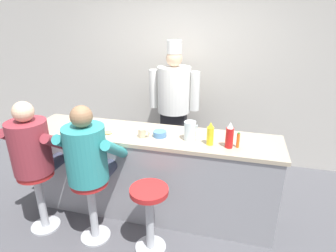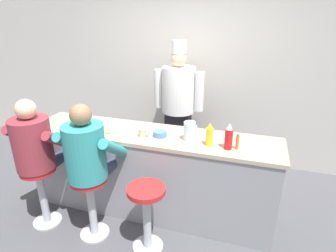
% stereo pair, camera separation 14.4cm
% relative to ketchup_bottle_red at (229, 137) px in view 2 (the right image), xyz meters
% --- Properties ---
extents(ground_plane, '(20.00, 20.00, 0.00)m').
position_rel_ketchup_bottle_red_xyz_m(ground_plane, '(-0.83, -0.18, -1.10)').
color(ground_plane, '#4C4C51').
extents(wall_back, '(10.00, 0.06, 2.70)m').
position_rel_ketchup_bottle_red_xyz_m(wall_back, '(-0.83, 1.66, 0.25)').
color(wall_back, beige).
rests_on(wall_back, ground_plane).
extents(diner_counter, '(2.75, 0.61, 0.98)m').
position_rel_ketchup_bottle_red_xyz_m(diner_counter, '(-0.83, 0.13, -0.61)').
color(diner_counter, gray).
rests_on(diner_counter, ground_plane).
extents(ketchup_bottle_red, '(0.07, 0.07, 0.26)m').
position_rel_ketchup_bottle_red_xyz_m(ketchup_bottle_red, '(0.00, 0.00, 0.00)').
color(ketchup_bottle_red, red).
rests_on(ketchup_bottle_red, diner_counter).
extents(mustard_bottle_yellow, '(0.07, 0.07, 0.23)m').
position_rel_ketchup_bottle_red_xyz_m(mustard_bottle_yellow, '(-0.18, 0.02, -0.01)').
color(mustard_bottle_yellow, yellow).
rests_on(mustard_bottle_yellow, diner_counter).
extents(hot_sauce_bottle_orange, '(0.03, 0.03, 0.15)m').
position_rel_ketchup_bottle_red_xyz_m(hot_sauce_bottle_orange, '(0.08, 0.02, -0.05)').
color(hot_sauce_bottle_orange, orange).
rests_on(hot_sauce_bottle_orange, diner_counter).
extents(water_pitcher_clear, '(0.14, 0.12, 0.20)m').
position_rel_ketchup_bottle_red_xyz_m(water_pitcher_clear, '(-0.39, 0.07, -0.02)').
color(water_pitcher_clear, silver).
rests_on(water_pitcher_clear, diner_counter).
extents(breakfast_plate, '(0.24, 0.24, 0.05)m').
position_rel_ketchup_bottle_red_xyz_m(breakfast_plate, '(-1.25, -0.03, -0.11)').
color(breakfast_plate, white).
rests_on(breakfast_plate, diner_counter).
extents(cereal_bowl, '(0.14, 0.14, 0.06)m').
position_rel_ketchup_bottle_red_xyz_m(cereal_bowl, '(-0.71, 0.08, -0.09)').
color(cereal_bowl, '#4C7FB7').
rests_on(cereal_bowl, diner_counter).
extents(coffee_mug_tan, '(0.12, 0.08, 0.09)m').
position_rel_ketchup_bottle_red_xyz_m(coffee_mug_tan, '(-0.88, 0.03, -0.08)').
color(coffee_mug_tan, beige).
rests_on(coffee_mug_tan, diner_counter).
extents(coffee_mug_white, '(0.14, 0.09, 0.09)m').
position_rel_ketchup_bottle_red_xyz_m(coffee_mug_white, '(-1.52, 0.08, -0.07)').
color(coffee_mug_white, white).
rests_on(coffee_mug_white, diner_counter).
extents(diner_seated_maroon, '(0.57, 0.57, 1.43)m').
position_rel_ketchup_bottle_red_xyz_m(diner_seated_maroon, '(-1.87, -0.42, -0.20)').
color(diner_seated_maroon, '#B2B5BA').
rests_on(diner_seated_maroon, ground_plane).
extents(diner_seated_teal, '(0.58, 0.57, 1.44)m').
position_rel_ketchup_bottle_red_xyz_m(diner_seated_teal, '(-1.27, -0.42, -0.19)').
color(diner_seated_teal, '#B2B5BA').
rests_on(diner_seated_teal, ground_plane).
extents(empty_stool_round, '(0.36, 0.36, 0.70)m').
position_rel_ketchup_bottle_red_xyz_m(empty_stool_round, '(-0.66, -0.45, -0.64)').
color(empty_stool_round, '#B2B5BA').
rests_on(empty_stool_round, ground_plane).
extents(cook_in_whites_near, '(0.72, 0.46, 1.85)m').
position_rel_ketchup_bottle_red_xyz_m(cook_in_whites_near, '(-0.84, 1.26, -0.08)').
color(cook_in_whites_near, '#232328').
rests_on(cook_in_whites_near, ground_plane).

